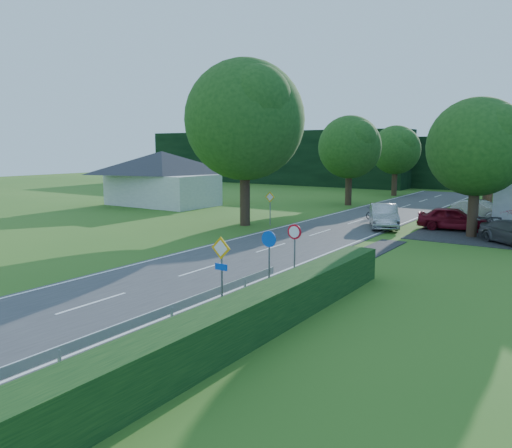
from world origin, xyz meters
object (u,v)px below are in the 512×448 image
Objects in this scene: moving_car at (384,216)px; motorcycle at (374,213)px; streetlight at (475,164)px; parked_car_red at (453,218)px; parked_car_silver_a at (480,209)px.

moving_car is 2.86× the size of motorcycle.
parked_car_red is (-1.16, 0.01, -3.65)m from streetlight.
motorcycle is (-7.50, 2.20, -3.97)m from streetlight.
parked_car_silver_a is (0.49, 6.99, -0.06)m from parked_car_red.
moving_car is at bearing 170.02° from parked_car_silver_a.
parked_car_red is at bearing 1.77° from motorcycle.
motorcycle is at bearing 94.72° from moving_car.
streetlight reaches higher than parked_car_silver_a.
motorcycle is 0.40× the size of parked_car_silver_a.
parked_car_silver_a is (4.70, 8.65, -0.10)m from moving_car.
streetlight is at bearing -156.05° from parked_car_silver_a.
streetlight is 1.85× the size of parked_car_silver_a.
moving_car reaches higher than parked_car_red.
moving_car is 4.52m from parked_car_red.
moving_car is at bearing -162.89° from streetlight.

